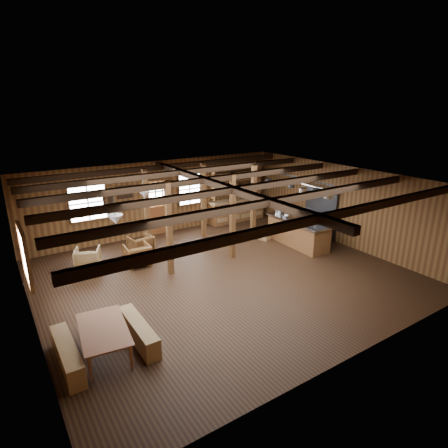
{
  "coord_description": "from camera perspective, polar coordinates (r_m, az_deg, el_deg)",
  "views": [
    {
      "loc": [
        -5.41,
        -8.38,
        4.88
      ],
      "look_at": [
        0.41,
        0.58,
        1.37
      ],
      "focal_mm": 30.0,
      "sensor_mm": 36.0,
      "label": 1
    }
  ],
  "objects": [
    {
      "name": "dining_table",
      "position": [
        8.27,
        -17.51,
        -16.52
      ],
      "size": [
        1.09,
        1.72,
        0.57
      ],
      "primitive_type": "imported",
      "rotation": [
        0.0,
        0.0,
        1.45
      ],
      "color": "#965F44",
      "rests_on": "floor"
    },
    {
      "name": "window_left",
      "position": [
        9.48,
        -28.14,
        -4.32
      ],
      "size": [
        0.14,
        1.24,
        1.32
      ],
      "color": "white",
      "rests_on": "wall_back"
    },
    {
      "name": "counter_pot",
      "position": [
        14.04,
        8.44,
        2.08
      ],
      "size": [
        0.31,
        0.31,
        0.18
      ],
      "primitive_type": "cylinder",
      "color": "#B6B9BD",
      "rests_on": "kitchen_island"
    },
    {
      "name": "window_back_left",
      "position": [
        13.55,
        -20.04,
        3.06
      ],
      "size": [
        1.32,
        0.06,
        1.32
      ],
      "color": "white",
      "rests_on": "wall_back"
    },
    {
      "name": "commercial_range",
      "position": [
        14.32,
        13.69,
        0.39
      ],
      "size": [
        0.81,
        1.58,
        1.95
      ],
      "color": "#2A2A2C",
      "rests_on": "floor"
    },
    {
      "name": "pendant_lamps",
      "position": [
        10.24,
        -13.9,
        2.77
      ],
      "size": [
        1.86,
        2.36,
        0.66
      ],
      "color": "#2A2A2C",
      "rests_on": "ceiling"
    },
    {
      "name": "room",
      "position": [
        10.57,
        -0.14,
        -1.04
      ],
      "size": [
        10.04,
        9.04,
        2.84
      ],
      "color": "black",
      "rests_on": "ground"
    },
    {
      "name": "ceiling_joists",
      "position": [
        10.36,
        -0.68,
        5.93
      ],
      "size": [
        9.8,
        8.82,
        0.18
      ],
      "color": "black",
      "rests_on": "ceiling"
    },
    {
      "name": "kitchen_island",
      "position": [
        13.52,
        11.18,
        -1.18
      ],
      "size": [
        0.95,
        2.52,
        1.2
      ],
      "rotation": [
        0.0,
        0.0,
        -0.03
      ],
      "color": "brown",
      "rests_on": "floor"
    },
    {
      "name": "step_stool",
      "position": [
        13.95,
        6.36,
        -1.4
      ],
      "size": [
        0.61,
        0.52,
        0.46
      ],
      "primitive_type": "cube",
      "rotation": [
        0.0,
        0.0,
        0.34
      ],
      "color": "#9D7647",
      "rests_on": "floor"
    },
    {
      "name": "window_back_right",
      "position": [
        14.86,
        -5.3,
        5.35
      ],
      "size": [
        1.02,
        0.06,
        1.32
      ],
      "color": "white",
      "rests_on": "wall_back"
    },
    {
      "name": "bench_wall",
      "position": [
        8.2,
        -22.75,
        -17.96
      ],
      "size": [
        0.32,
        1.7,
        0.47
      ],
      "primitive_type": "cube",
      "color": "#9D7647",
      "rests_on": "floor"
    },
    {
      "name": "back_counter",
      "position": [
        15.95,
        1.93,
        2.61
      ],
      "size": [
        2.55,
        0.6,
        2.45
      ],
      "color": "brown",
      "rests_on": "floor"
    },
    {
      "name": "notice_boards",
      "position": [
        13.81,
        -15.62,
        3.93
      ],
      "size": [
        1.08,
        0.03,
        0.9
      ],
      "color": "beige",
      "rests_on": "wall_back"
    },
    {
      "name": "timber_posts",
      "position": [
        12.52,
        -3.31,
        2.02
      ],
      "size": [
        3.95,
        2.35,
        2.8
      ],
      "color": "#4A2715",
      "rests_on": "floor"
    },
    {
      "name": "armchair_b",
      "position": [
        11.95,
        -13.03,
        -4.63
      ],
      "size": [
        0.78,
        0.8,
        0.68
      ],
      "primitive_type": "imported",
      "rotation": [
        0.0,
        0.0,
        3.08
      ],
      "color": "brown",
      "rests_on": "floor"
    },
    {
      "name": "armchair_c",
      "position": [
        12.18,
        -20.05,
        -4.92
      ],
      "size": [
        0.93,
        0.94,
        0.66
      ],
      "primitive_type": "imported",
      "rotation": [
        0.0,
        0.0,
        2.75
      ],
      "color": "#9D7847",
      "rests_on": "floor"
    },
    {
      "name": "bowl",
      "position": [
        13.61,
        9.3,
        1.24
      ],
      "size": [
        0.31,
        0.31,
        0.06
      ],
      "primitive_type": "imported",
      "rotation": [
        0.0,
        0.0,
        0.4
      ],
      "color": "silver",
      "rests_on": "kitchen_island"
    },
    {
      "name": "bench_aisle",
      "position": [
        8.46,
        -12.86,
        -15.69
      ],
      "size": [
        0.31,
        1.68,
        0.46
      ],
      "primitive_type": "cube",
      "color": "#9D7647",
      "rests_on": "floor"
    },
    {
      "name": "pot_rack",
      "position": [
        12.26,
        11.64,
        5.45
      ],
      "size": [
        0.35,
        3.0,
        0.45
      ],
      "color": "#2A2A2C",
      "rests_on": "ceiling"
    },
    {
      "name": "armchair_a",
      "position": [
        12.78,
        -12.54,
        -3.12
      ],
      "size": [
        0.78,
        0.8,
        0.66
      ],
      "primitive_type": "imported",
      "rotation": [
        0.0,
        0.0,
        3.25
      ],
      "color": "brown",
      "rests_on": "floor"
    },
    {
      "name": "back_door",
      "position": [
        14.49,
        -9.74,
        1.89
      ],
      "size": [
        1.02,
        0.08,
        2.15
      ],
      "color": "brown",
      "rests_on": "floor"
    }
  ]
}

